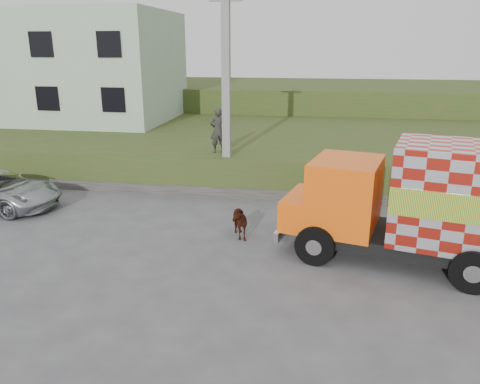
% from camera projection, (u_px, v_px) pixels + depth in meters
% --- Properties ---
extents(ground, '(120.00, 120.00, 0.00)m').
position_uv_depth(ground, '(231.00, 239.00, 14.25)').
color(ground, '#474749').
rests_on(ground, ground).
extents(embankment, '(40.00, 12.00, 1.50)m').
position_uv_depth(embankment, '(267.00, 148.00, 23.44)').
color(embankment, '#26501A').
rests_on(embankment, ground).
extents(embankment_far, '(40.00, 12.00, 3.00)m').
position_uv_depth(embankment_far, '(285.00, 104.00, 34.51)').
color(embankment_far, '#26501A').
rests_on(embankment_far, ground).
extents(retaining_strip, '(16.00, 0.50, 0.40)m').
position_uv_depth(retaining_strip, '(200.00, 190.00, 18.45)').
color(retaining_strip, '#595651').
rests_on(retaining_strip, ground).
extents(building, '(10.00, 8.00, 6.00)m').
position_uv_depth(building, '(83.00, 66.00, 26.84)').
color(building, '#A6BDA2').
rests_on(building, embankment).
extents(utility_pole, '(1.20, 0.30, 8.00)m').
position_uv_depth(utility_pole, '(226.00, 89.00, 17.51)').
color(utility_pole, gray).
rests_on(utility_pole, ground).
extents(cargo_truck, '(7.80, 4.07, 3.33)m').
position_uv_depth(cargo_truck, '(443.00, 206.00, 12.01)').
color(cargo_truck, black).
rests_on(cargo_truck, ground).
extents(cow, '(1.04, 1.38, 1.06)m').
position_uv_depth(cow, '(237.00, 220.00, 14.30)').
color(cow, '#35110D').
rests_on(cow, ground).
extents(pedestrian, '(0.77, 0.65, 1.80)m').
position_uv_depth(pedestrian, '(218.00, 130.00, 18.70)').
color(pedestrian, '#292624').
rests_on(pedestrian, embankment).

